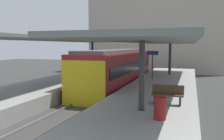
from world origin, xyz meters
TOP-DOWN VIEW (x-y plane):
  - ground_plane at (0.00, 0.00)m, footprint 80.00×80.00m
  - platform_left at (-3.80, 0.00)m, footprint 4.40×28.00m
  - platform_right at (3.80, 0.00)m, footprint 4.40×28.00m
  - track_ballast at (0.00, 0.00)m, footprint 3.20×28.00m
  - rail_near_side at (-0.72, 0.00)m, footprint 0.08×28.00m
  - rail_far_side at (0.72, 0.00)m, footprint 0.08×28.00m
  - commuter_train at (0.00, 4.22)m, footprint 2.78×13.30m
  - canopy_left at (-3.80, 1.40)m, footprint 4.18×21.00m
  - canopy_right at (3.80, 1.40)m, footprint 4.18×21.00m
  - platform_bench at (4.70, -3.53)m, footprint 1.40×0.41m
  - platform_sign at (2.76, 4.38)m, footprint 0.90×0.08m
  - litter_bin at (4.66, -5.85)m, footprint 0.44×0.44m
  - passenger_near_bench at (-5.30, 6.96)m, footprint 0.36×0.36m
  - station_building_backdrop at (0.63, 20.00)m, footprint 18.00×6.00m

SIDE VIEW (x-z plane):
  - ground_plane at x=0.00m, z-range 0.00..0.00m
  - track_ballast at x=0.00m, z-range 0.00..0.20m
  - rail_near_side at x=-0.72m, z-range 0.20..0.34m
  - rail_far_side at x=0.72m, z-range 0.20..0.34m
  - platform_left at x=-3.80m, z-range 0.00..1.00m
  - platform_right at x=3.80m, z-range 0.00..1.00m
  - litter_bin at x=4.66m, z-range 1.00..1.80m
  - platform_bench at x=4.70m, z-range 1.03..1.89m
  - commuter_train at x=0.00m, z-range 0.18..3.28m
  - passenger_near_bench at x=-5.30m, z-range 1.04..2.83m
  - platform_sign at x=2.76m, z-range 1.52..3.73m
  - canopy_right at x=3.80m, z-range 2.37..5.34m
  - canopy_left at x=-3.80m, z-range 2.45..5.60m
  - station_building_backdrop at x=0.63m, z-range 0.00..11.00m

